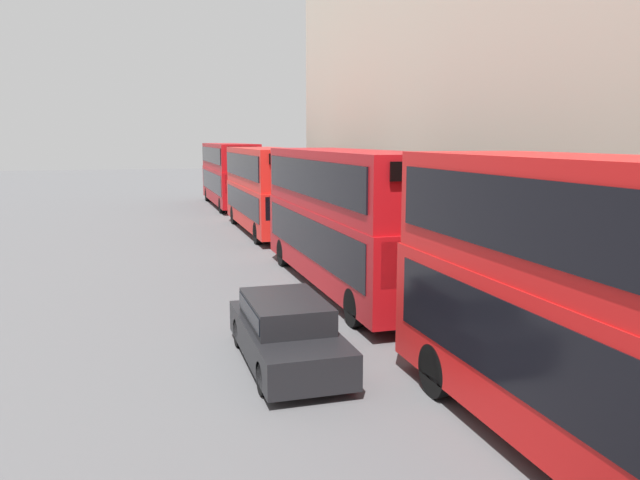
% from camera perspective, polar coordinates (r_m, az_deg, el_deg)
% --- Properties ---
extents(bus_second_in_queue, '(2.59, 11.22, 4.37)m').
position_cam_1_polar(bus_second_in_queue, '(19.61, 2.45, 2.47)').
color(bus_second_in_queue, '#A80F14').
rests_on(bus_second_in_queue, ground).
extents(bus_third_in_queue, '(2.59, 10.25, 4.26)m').
position_cam_1_polar(bus_third_in_queue, '(31.76, -4.94, 4.93)').
color(bus_third_in_queue, red).
rests_on(bus_third_in_queue, ground).
extents(bus_trailing, '(2.59, 11.38, 4.38)m').
position_cam_1_polar(bus_trailing, '(44.47, -8.29, 6.19)').
color(bus_trailing, '#A80F14').
rests_on(bus_trailing, ground).
extents(car_hatchback, '(1.76, 4.47, 1.41)m').
position_cam_1_polar(car_hatchback, '(13.29, -3.09, -8.19)').
color(car_hatchback, black).
rests_on(car_hatchback, ground).
extents(pedestrian, '(0.36, 0.36, 1.58)m').
position_cam_1_polar(pedestrian, '(13.96, 24.37, -8.25)').
color(pedestrian, maroon).
rests_on(pedestrian, ground).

